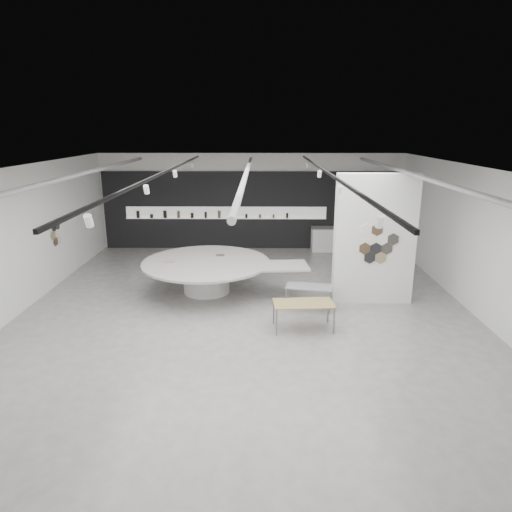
{
  "coord_description": "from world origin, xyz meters",
  "views": [
    {
      "loc": [
        0.36,
        -11.14,
        4.76
      ],
      "look_at": [
        0.25,
        1.2,
        1.27
      ],
      "focal_mm": 32.0,
      "sensor_mm": 36.0,
      "label": 1
    }
  ],
  "objects_px": {
    "sample_table_wood": "(304,305)",
    "kitchen_counter": "(332,239)",
    "partition_column": "(375,240)",
    "display_island": "(209,272)",
    "sample_table_stone": "(309,288)"
  },
  "relations": [
    {
      "from": "sample_table_wood",
      "to": "sample_table_stone",
      "type": "relative_size",
      "value": 1.12
    },
    {
      "from": "sample_table_wood",
      "to": "kitchen_counter",
      "type": "height_order",
      "value": "kitchen_counter"
    },
    {
      "from": "sample_table_wood",
      "to": "display_island",
      "type": "bearing_deg",
      "value": 134.93
    },
    {
      "from": "display_island",
      "to": "kitchen_counter",
      "type": "height_order",
      "value": "kitchen_counter"
    },
    {
      "from": "partition_column",
      "to": "sample_table_stone",
      "type": "xyz_separation_m",
      "value": [
        -1.81,
        -0.52,
        -1.22
      ]
    },
    {
      "from": "partition_column",
      "to": "kitchen_counter",
      "type": "relative_size",
      "value": 2.14
    },
    {
      "from": "partition_column",
      "to": "display_island",
      "type": "distance_m",
      "value": 4.86
    },
    {
      "from": "display_island",
      "to": "sample_table_stone",
      "type": "distance_m",
      "value": 3.11
    },
    {
      "from": "sample_table_wood",
      "to": "sample_table_stone",
      "type": "height_order",
      "value": "sample_table_wood"
    },
    {
      "from": "display_island",
      "to": "kitchen_counter",
      "type": "bearing_deg",
      "value": 42.82
    },
    {
      "from": "display_island",
      "to": "sample_table_wood",
      "type": "bearing_deg",
      "value": -49.79
    },
    {
      "from": "display_island",
      "to": "sample_table_wood",
      "type": "relative_size",
      "value": 3.37
    },
    {
      "from": "partition_column",
      "to": "kitchen_counter",
      "type": "distance_m",
      "value": 5.69
    },
    {
      "from": "sample_table_stone",
      "to": "kitchen_counter",
      "type": "bearing_deg",
      "value": 75.66
    },
    {
      "from": "partition_column",
      "to": "display_island",
      "type": "height_order",
      "value": "partition_column"
    }
  ]
}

